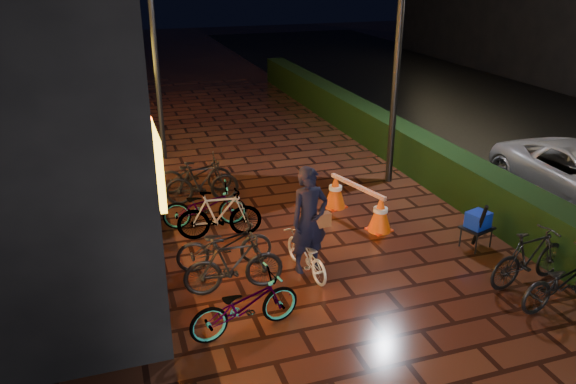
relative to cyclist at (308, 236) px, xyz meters
name	(u,v)px	position (x,y,z in m)	size (l,w,h in m)	color
ground	(422,331)	(1.03, -2.02, -0.72)	(80.00, 80.00, 0.00)	#381911
hedge	(378,130)	(4.33, 5.98, -0.22)	(0.70, 20.00, 1.00)	black
lamp_post_hedge	(398,44)	(3.39, 3.50, 2.52)	(0.57, 0.18, 5.91)	black
lamp_post_sf	(155,51)	(-1.59, 6.93, 2.13)	(0.49, 0.22, 5.19)	black
cyclist	(308,236)	(0.00, 0.00, 0.00)	(0.74, 1.41, 1.95)	white
traffic_barrier	(357,202)	(1.74, 1.79, -0.35)	(0.90, 1.85, 0.75)	#FE590D
cart_assembly	(478,222)	(3.31, -0.08, -0.20)	(0.65, 0.69, 1.02)	black
parked_bikes_storefront	(215,221)	(-1.25, 1.62, -0.27)	(1.98, 6.30, 0.98)	black
parked_bikes_hedge	(548,270)	(3.38, -1.79, -0.26)	(1.76, 1.41, 0.98)	black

